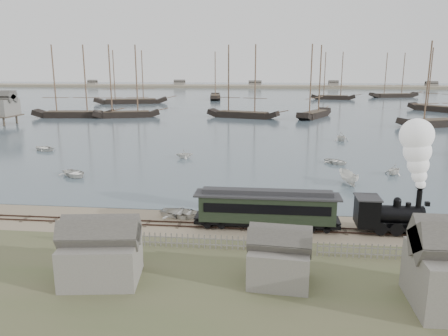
# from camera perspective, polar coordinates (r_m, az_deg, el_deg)

# --- Properties ---
(ground) EXTENTS (600.00, 600.00, 0.00)m
(ground) POSITION_cam_1_polar(r_m,az_deg,el_deg) (41.83, 4.18, -6.83)
(ground) COLOR tan
(ground) RESTS_ON ground
(harbor_water) EXTENTS (600.00, 336.00, 0.06)m
(harbor_water) POSITION_cam_1_polar(r_m,az_deg,el_deg) (209.76, 5.95, 9.28)
(harbor_water) COLOR #465764
(harbor_water) RESTS_ON ground
(rail_track) EXTENTS (120.00, 1.80, 0.16)m
(rail_track) POSITION_cam_1_polar(r_m,az_deg,el_deg) (39.94, 4.07, -7.76)
(rail_track) COLOR #3A2720
(rail_track) RESTS_ON ground
(picket_fence_west) EXTENTS (19.00, 0.10, 1.20)m
(picket_fence_west) POSITION_cam_1_polar(r_m,az_deg,el_deg) (36.16, -6.77, -10.21)
(picket_fence_west) COLOR slate
(picket_fence_west) RESTS_ON ground
(picket_fence_east) EXTENTS (15.00, 0.10, 1.20)m
(picket_fence_east) POSITION_cam_1_polar(r_m,az_deg,el_deg) (36.63, 24.02, -11.02)
(picket_fence_east) COLOR slate
(picket_fence_east) RESTS_ON ground
(shed_left) EXTENTS (5.00, 4.00, 4.10)m
(shed_left) POSITION_cam_1_polar(r_m,az_deg,el_deg) (31.98, -15.56, -13.92)
(shed_left) COLOR slate
(shed_left) RESTS_ON ground
(shed_mid) EXTENTS (4.00, 3.50, 3.60)m
(shed_mid) POSITION_cam_1_polar(r_m,az_deg,el_deg) (30.83, 7.14, -14.59)
(shed_mid) COLOR slate
(shed_mid) RESTS_ON ground
(far_spit) EXTENTS (500.00, 20.00, 1.80)m
(far_spit) POSITION_cam_1_polar(r_m,az_deg,el_deg) (289.63, 6.08, 10.36)
(far_spit) COLOR tan
(far_spit) RESTS_ON ground
(locomotive) EXTENTS (7.78, 2.90, 9.69)m
(locomotive) POSITION_cam_1_polar(r_m,az_deg,el_deg) (40.37, 23.25, -2.01)
(locomotive) COLOR black
(locomotive) RESTS_ON ground
(passenger_coach) EXTENTS (12.87, 2.48, 3.13)m
(passenger_coach) POSITION_cam_1_polar(r_m,az_deg,el_deg) (39.27, 5.59, -5.15)
(passenger_coach) COLOR black
(passenger_coach) RESTS_ON ground
(beached_dinghy) EXTENTS (3.63, 4.64, 0.88)m
(beached_dinghy) POSITION_cam_1_polar(r_m,az_deg,el_deg) (42.69, -5.52, -5.82)
(beached_dinghy) COLOR white
(beached_dinghy) RESTS_ON ground
(rowboat_0) EXTENTS (5.11, 5.36, 0.90)m
(rowboat_0) POSITION_cam_1_polar(r_m,az_deg,el_deg) (60.71, -18.95, -0.64)
(rowboat_0) COLOR white
(rowboat_0) RESTS_ON harbor_water
(rowboat_1) EXTENTS (2.90, 3.18, 1.43)m
(rowboat_1) POSITION_cam_1_polar(r_m,az_deg,el_deg) (68.98, -5.18, 1.86)
(rowboat_1) COLOR white
(rowboat_1) RESTS_ON harbor_water
(rowboat_2) EXTENTS (4.37, 2.62, 1.58)m
(rowboat_2) POSITION_cam_1_polar(r_m,az_deg,el_deg) (55.96, 15.90, -1.21)
(rowboat_2) COLOR white
(rowboat_2) RESTS_ON harbor_water
(rowboat_3) EXTENTS (4.53, 4.56, 0.78)m
(rowboat_3) POSITION_cam_1_polar(r_m,az_deg,el_deg) (66.95, 14.45, 0.86)
(rowboat_3) COLOR white
(rowboat_3) RESTS_ON harbor_water
(rowboat_4) EXTENTS (3.46, 3.50, 1.39)m
(rowboat_4) POSITION_cam_1_polar(r_m,az_deg,el_deg) (62.63, 21.31, -0.19)
(rowboat_4) COLOR white
(rowboat_4) RESTS_ON harbor_water
(rowboat_6) EXTENTS (4.41, 4.97, 0.85)m
(rowboat_6) POSITION_cam_1_polar(r_m,az_deg,el_deg) (81.41, -22.51, 2.45)
(rowboat_6) COLOR white
(rowboat_6) RESTS_ON harbor_water
(rowboat_7) EXTENTS (3.98, 3.73, 1.69)m
(rowboat_7) POSITION_cam_1_polar(r_m,az_deg,el_deg) (87.74, 15.08, 4.00)
(rowboat_7) COLOR white
(rowboat_7) RESTS_ON harbor_water
(schooner_0) EXTENTS (22.74, 7.57, 20.00)m
(schooner_0) POSITION_cam_1_polar(r_m,az_deg,el_deg) (130.18, -19.33, 10.65)
(schooner_0) COLOR black
(schooner_0) RESTS_ON harbor_water
(schooner_1) EXTENTS (18.77, 9.50, 20.00)m
(schooner_1) POSITION_cam_1_polar(r_m,az_deg,el_deg) (125.95, -12.82, 10.99)
(schooner_1) COLOR black
(schooner_1) RESTS_ON harbor_water
(schooner_2) EXTENTS (20.78, 10.16, 20.00)m
(schooner_2) POSITION_cam_1_polar(r_m,az_deg,el_deg) (122.19, 2.51, 11.24)
(schooner_2) COLOR black
(schooner_2) RESTS_ON harbor_water
(schooner_3) EXTENTS (11.62, 17.95, 20.00)m
(schooner_3) POSITION_cam_1_polar(r_m,az_deg,el_deg) (125.07, 11.92, 11.02)
(schooner_3) COLOR black
(schooner_3) RESTS_ON harbor_water
(schooner_4) EXTENTS (21.91, 12.25, 20.00)m
(schooner_4) POSITION_cam_1_polar(r_m,az_deg,el_deg) (116.71, 26.82, 9.77)
(schooner_4) COLOR black
(schooner_4) RESTS_ON harbor_water
(schooner_5) EXTENTS (16.89, 18.70, 20.00)m
(schooner_5) POSITION_cam_1_polar(r_m,az_deg,el_deg) (154.92, 26.72, 10.30)
(schooner_5) COLOR black
(schooner_5) RESTS_ON harbor_water
(schooner_6) EXTENTS (28.11, 14.12, 20.00)m
(schooner_6) POSITION_cam_1_polar(r_m,az_deg,el_deg) (172.66, -12.20, 11.55)
(schooner_6) COLOR black
(schooner_6) RESTS_ON harbor_water
(schooner_7) EXTENTS (7.12, 20.54, 20.00)m
(schooner_7) POSITION_cam_1_polar(r_m,az_deg,el_deg) (190.48, -1.15, 11.98)
(schooner_7) COLOR black
(schooner_7) RESTS_ON harbor_water
(schooner_8) EXTENTS (18.66, 5.71, 20.00)m
(schooner_8) POSITION_cam_1_polar(r_m,az_deg,el_deg) (194.82, 14.18, 11.61)
(schooner_8) COLOR black
(schooner_8) RESTS_ON harbor_water
(schooner_9) EXTENTS (22.96, 11.14, 20.00)m
(schooner_9) POSITION_cam_1_polar(r_m,az_deg,el_deg) (216.12, 21.47, 11.24)
(schooner_9) COLOR black
(schooner_9) RESTS_ON harbor_water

